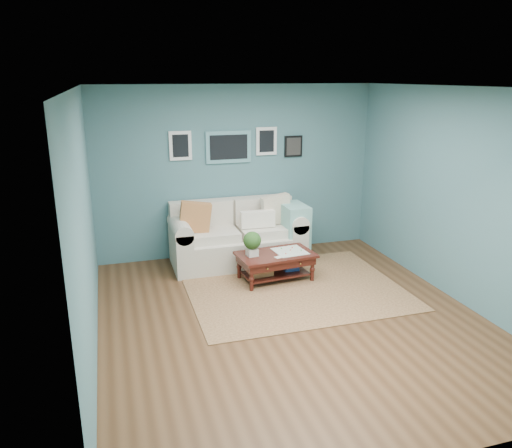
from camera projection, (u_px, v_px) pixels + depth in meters
name	position (u px, v px, depth m)	size (l,w,h in m)	color
room_shell	(292.00, 208.00, 5.71)	(5.00, 5.02, 2.70)	brown
area_rug	(294.00, 288.00, 6.86)	(2.88, 2.30, 0.01)	brown
loveseat	(242.00, 235.00, 7.76)	(2.07, 0.94, 1.06)	beige
coffee_table	(272.00, 258.00, 7.06)	(1.13, 0.72, 0.75)	black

